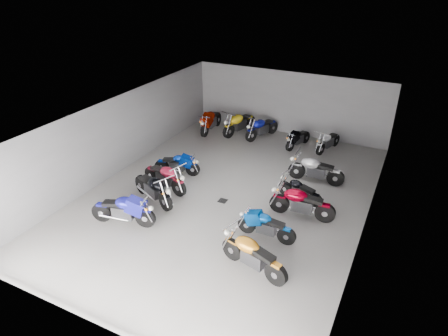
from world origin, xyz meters
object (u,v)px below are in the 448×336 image
Objects in this scene: motorcycle_right_b at (253,255)px; drain_grate at (223,201)px; motorcycle_right_d at (301,203)px; motorcycle_back_b at (239,123)px; motorcycle_right_f at (315,170)px; motorcycle_right_e at (300,191)px; motorcycle_back_d at (298,138)px; motorcycle_left_b at (124,210)px; motorcycle_back_a at (211,121)px; motorcycle_left_e at (178,164)px; motorcycle_back_c at (262,128)px; motorcycle_right_c at (266,226)px; motorcycle_back_e at (328,141)px; motorcycle_left_d at (165,177)px; motorcycle_left_c at (153,188)px.

drain_grate is at bearing 54.88° from motorcycle_right_b.
motorcycle_right_d is 0.98× the size of motorcycle_back_b.
motorcycle_right_f is at bearing 162.23° from motorcycle_back_b.
motorcycle_back_b reaches higher than motorcycle_right_e.
motorcycle_back_d is at bearing 13.71° from motorcycle_right_d.
motorcycle_left_b is 1.23× the size of motorcycle_right_e.
motorcycle_back_a is 1.01× the size of motorcycle_back_b.
motorcycle_back_a is at bearing 176.57° from motorcycle_left_e.
motorcycle_right_e is at bearing 26.14° from drain_grate.
motorcycle_back_c reaches higher than motorcycle_right_f.
motorcycle_right_d reaches higher than motorcycle_right_b.
motorcycle_right_b is 5.98m from motorcycle_right_f.
motorcycle_right_f reaches higher than motorcycle_right_c.
motorcycle_back_b is 1.24m from motorcycle_back_c.
motorcycle_back_a is (-6.33, 2.92, 0.03)m from motorcycle_right_f.
motorcycle_back_e is (-0.26, 3.24, -0.07)m from motorcycle_right_f.
motorcycle_right_d is 2.69m from motorcycle_right_f.
motorcycle_right_b is 0.99× the size of motorcycle_right_f.
motorcycle_left_d is 1.15× the size of motorcycle_back_e.
motorcycle_left_e is 5.57m from motorcycle_right_d.
motorcycle_left_b is at bearing -10.82° from motorcycle_left_e.
motorcycle_left_e is 0.82× the size of motorcycle_back_b.
motorcycle_right_f is (0.22, 5.97, -0.01)m from motorcycle_right_b.
motorcycle_right_c is (4.62, -1.18, -0.07)m from motorcycle_left_d.
motorcycle_right_e is at bearing 14.94° from motorcycle_right_d.
motorcycle_left_d is 1.16× the size of motorcycle_left_e.
motorcycle_right_c is 1.07× the size of motorcycle_back_d.
motorcycle_back_c is at bearing 35.71° from motorcycle_right_b.
motorcycle_right_f is at bearing -5.46° from motorcycle_right_c.
motorcycle_left_b is 4.76m from motorcycle_right_c.
motorcycle_back_e reaches higher than motorcycle_back_d.
motorcycle_right_c is at bearing 90.05° from motorcycle_left_d.
motorcycle_right_b is at bearing 91.10° from motorcycle_left_c.
motorcycle_right_f is 0.95× the size of motorcycle_back_a.
motorcycle_back_d is (-1.21, 7.37, -0.02)m from motorcycle_right_c.
motorcycle_left_d is 0.96× the size of motorcycle_right_d.
drain_grate is at bearing 91.36° from motorcycle_right_d.
motorcycle_left_b is at bearing 85.87° from motorcycle_back_d.
motorcycle_back_e reaches higher than motorcycle_right_c.
motorcycle_left_d is 1.00× the size of motorcycle_right_b.
motorcycle_right_f is 1.17× the size of motorcycle_back_e.
motorcycle_right_f is at bearing 125.40° from motorcycle_left_b.
motorcycle_left_c is at bearing 101.39° from motorcycle_right_d.
motorcycle_back_a reaches higher than motorcycle_back_e.
motorcycle_back_a is (-1.39, 7.06, 0.01)m from motorcycle_left_c.
motorcycle_back_b is at bearing 42.20° from motorcycle_right_b.
motorcycle_right_e is at bearing 173.05° from motorcycle_right_f.
motorcycle_left_c is 6.44m from motorcycle_right_f.
motorcycle_left_e is at bearing 63.57° from motorcycle_right_c.
motorcycle_back_a is at bearing 17.79° from motorcycle_back_d.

